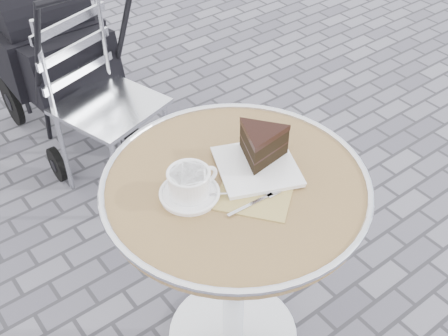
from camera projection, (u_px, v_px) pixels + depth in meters
cafe_table at (235, 225)px, 1.58m from camera, size 0.72×0.72×0.74m
cappuccino_set at (190, 185)px, 1.41m from camera, size 0.16×0.15×0.08m
cake_plate_set at (260, 150)px, 1.49m from camera, size 0.32×0.33×0.11m
bistro_chair at (92, 82)px, 2.26m from camera, size 0.46×0.46×0.82m
baby_stroller at (53, 56)px, 2.59m from camera, size 0.44×0.91×0.93m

